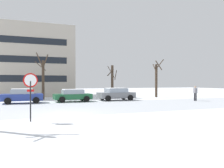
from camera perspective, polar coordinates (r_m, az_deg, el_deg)
The scene contains 11 objects.
ground_plane at distance 15.53m, azimuth -11.02°, elevation -7.31°, with size 120.00×120.00×0.00m, color white.
road_surface at distance 19.29m, azimuth -13.06°, elevation -5.79°, with size 80.00×9.66×0.00m.
stop_sign at distance 13.04m, azimuth -19.42°, elevation -0.84°, with size 0.75×0.15×2.58m.
parked_car_blue at distance 24.80m, azimuth -21.27°, elevation -2.71°, with size 3.94×2.13×1.45m.
parked_car_green at distance 25.31m, azimuth -9.66°, elevation -2.73°, with size 4.00×2.15×1.35m.
parked_car_gray at distance 26.84m, azimuth 1.02°, elevation -2.45°, with size 4.25×2.19×1.44m.
pedestrian_crossing at distance 27.71m, azimuth 19.81°, elevation -1.91°, with size 0.47×0.43×1.67m.
tree_far_left at distance 31.13m, azimuth 0.06°, elevation 0.78°, with size 1.30×1.31×4.37m.
tree_far_right at distance 33.00m, azimuth 10.89°, elevation 1.24°, with size 1.35×1.47×5.29m.
tree_far_mid at distance 28.91m, azimuth -16.62°, elevation 1.51°, with size 1.62×1.62×5.65m.
building_far_left at distance 38.00m, azimuth -19.89°, elevation 5.15°, with size 12.70×9.08×10.47m.
Camera 1 is at (-2.74, -15.14, 2.09)m, focal length 37.17 mm.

